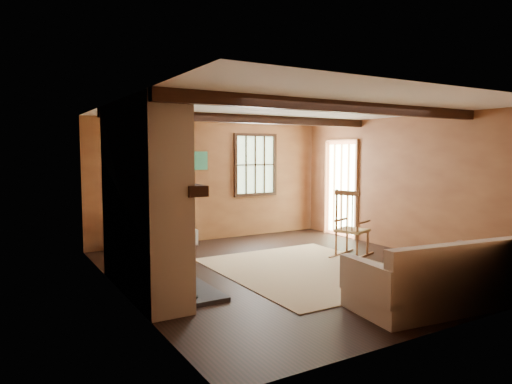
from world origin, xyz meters
TOP-DOWN VIEW (x-y plane):
  - ground at (0.00, 0.00)m, footprint 5.50×5.50m
  - room_envelope at (0.22, 0.26)m, footprint 5.02×5.52m
  - fireplace at (-2.23, -0.00)m, footprint 1.02×2.30m
  - rug at (0.20, -0.20)m, footprint 2.50×3.00m
  - rocking_chair at (1.37, 0.16)m, footprint 0.93×0.69m
  - sofa at (0.47, -2.28)m, footprint 2.08×1.11m
  - firewood_pile at (-1.81, 2.60)m, footprint 0.62×0.11m
  - laundry_basket at (-0.75, 2.51)m, footprint 0.51×0.39m
  - basket_pillow at (-0.75, 2.51)m, footprint 0.49×0.41m
  - armchair at (-1.49, 2.06)m, footprint 1.09×1.09m

SIDE VIEW (x-z plane):
  - ground at x=0.00m, z-range 0.00..0.00m
  - rug at x=0.20m, z-range 0.00..0.01m
  - firewood_pile at x=-1.81m, z-range 0.00..0.22m
  - laundry_basket at x=-0.75m, z-range 0.00..0.30m
  - sofa at x=0.47m, z-range -0.11..0.69m
  - armchair at x=-1.49m, z-range 0.00..0.71m
  - basket_pillow at x=-0.75m, z-range 0.30..0.52m
  - rocking_chair at x=1.37m, z-range -0.09..1.05m
  - fireplace at x=-2.23m, z-range -0.10..2.30m
  - room_envelope at x=0.22m, z-range 0.41..2.85m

